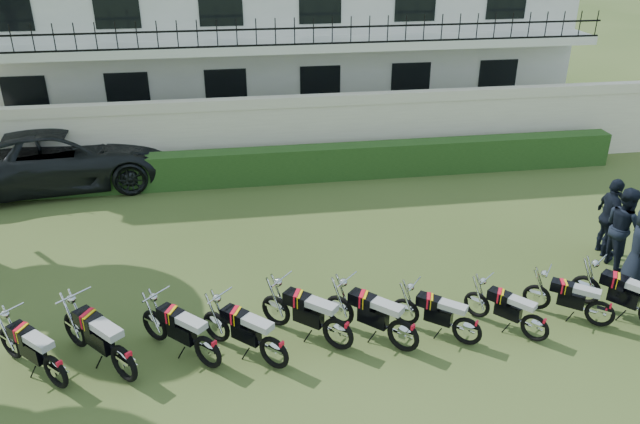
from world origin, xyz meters
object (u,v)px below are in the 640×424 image
object	(u,v)px
motorcycle_4	(338,327)
suv	(63,156)
motorcycle_1	(123,355)
officer_5	(610,217)
motorcycle_3	(274,345)
officer_4	(623,227)
motorcycle_8	(601,308)
motorcycle_2	(207,345)
motorcycle_5	(404,329)
motorcycle_6	(468,325)
motorcycle_0	(54,364)
motorcycle_7	(536,322)

from	to	relation	value
motorcycle_4	suv	distance (m)	10.72
motorcycle_1	suv	world-z (taller)	suv
officer_5	motorcycle_3	bearing A→B (deg)	117.84
officer_5	officer_4	bearing A→B (deg)	-171.54
motorcycle_8	officer_4	size ratio (longest dim) A/B	0.75
motorcycle_2	motorcycle_5	world-z (taller)	motorcycle_5
motorcycle_3	motorcycle_6	bearing A→B (deg)	-45.09
motorcycle_0	motorcycle_4	distance (m)	4.75
motorcycle_7	suv	size ratio (longest dim) A/B	0.22
motorcycle_1	motorcycle_6	bearing A→B (deg)	-41.24
motorcycle_0	motorcycle_2	xyz separation A→B (m)	(2.46, 0.13, 0.00)
motorcycle_3	motorcycle_5	size ratio (longest dim) A/B	0.99
motorcycle_2	motorcycle_4	bearing A→B (deg)	-42.41
motorcycle_4	suv	size ratio (longest dim) A/B	0.25
motorcycle_4	officer_4	world-z (taller)	officer_4
motorcycle_0	motorcycle_3	world-z (taller)	motorcycle_3
motorcycle_2	motorcycle_8	bearing A→B (deg)	-45.52
motorcycle_2	motorcycle_5	size ratio (longest dim) A/B	0.98
motorcycle_7	suv	bearing A→B (deg)	97.04
motorcycle_7	suv	world-z (taller)	suv
motorcycle_5	motorcycle_6	bearing A→B (deg)	-45.85
motorcycle_0	suv	world-z (taller)	suv
suv	motorcycle_2	bearing A→B (deg)	-162.63
motorcycle_2	motorcycle_4	size ratio (longest dim) A/B	0.93
motorcycle_2	officer_4	bearing A→B (deg)	-32.47
officer_5	motorcycle_4	bearing A→B (deg)	118.54
motorcycle_5	suv	xyz separation A→B (m)	(-7.51, 8.84, 0.36)
motorcycle_2	motorcycle_8	size ratio (longest dim) A/B	1.05
motorcycle_7	officer_4	xyz separation A→B (m)	(3.09, 2.33, 0.50)
motorcycle_0	motorcycle_5	size ratio (longest dim) A/B	0.97
motorcycle_6	suv	bearing A→B (deg)	83.57
motorcycle_1	motorcycle_6	size ratio (longest dim) A/B	1.17
motorcycle_3	motorcycle_5	distance (m)	2.31
officer_4	motorcycle_1	bearing A→B (deg)	103.08
motorcycle_8	motorcycle_0	bearing A→B (deg)	129.05
motorcycle_6	motorcycle_4	bearing A→B (deg)	123.64
motorcycle_4	officer_4	size ratio (longest dim) A/B	0.85
motorcycle_0	motorcycle_7	world-z (taller)	motorcycle_0
motorcycle_4	motorcycle_7	size ratio (longest dim) A/B	1.17
motorcycle_6	motorcycle_7	size ratio (longest dim) A/B	1.06
motorcycle_1	motorcycle_4	xyz separation A→B (m)	(3.66, 0.28, -0.04)
motorcycle_6	officer_5	world-z (taller)	officer_5
motorcycle_4	motorcycle_5	size ratio (longest dim) A/B	1.05
motorcycle_8	suv	xyz separation A→B (m)	(-11.37, 8.69, 0.43)
motorcycle_5	officer_4	distance (m)	5.99
motorcycle_1	motorcycle_8	world-z (taller)	motorcycle_1
motorcycle_3	motorcycle_4	size ratio (longest dim) A/B	0.94
motorcycle_0	motorcycle_6	world-z (taller)	motorcycle_0
motorcycle_0	motorcycle_6	bearing A→B (deg)	-45.35
motorcycle_7	officer_4	world-z (taller)	officer_4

